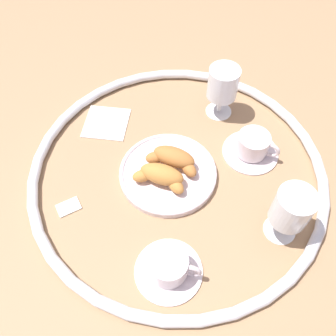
# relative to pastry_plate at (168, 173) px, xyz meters

# --- Properties ---
(ground_plane) EXTENTS (2.20, 2.20, 0.00)m
(ground_plane) POSITION_rel_pastry_plate_xyz_m (-0.02, -0.01, -0.01)
(ground_plane) COLOR #997551
(table_chrome_rim) EXTENTS (0.69, 0.69, 0.02)m
(table_chrome_rim) POSITION_rel_pastry_plate_xyz_m (-0.02, -0.01, 0.00)
(table_chrome_rim) COLOR silver
(table_chrome_rim) RESTS_ON ground_plane
(pastry_plate) EXTENTS (0.23, 0.23, 0.02)m
(pastry_plate) POSITION_rel_pastry_plate_xyz_m (0.00, 0.00, 0.00)
(pastry_plate) COLOR silver
(pastry_plate) RESTS_ON ground_plane
(croissant_large) EXTENTS (0.13, 0.09, 0.04)m
(croissant_large) POSITION_rel_pastry_plate_xyz_m (-0.01, -0.02, 0.03)
(croissant_large) COLOR #AD6B33
(croissant_large) RESTS_ON pastry_plate
(croissant_small) EXTENTS (0.13, 0.08, 0.04)m
(croissant_small) POSITION_rel_pastry_plate_xyz_m (0.01, 0.03, 0.03)
(croissant_small) COLOR #BC7A38
(croissant_small) RESTS_ON pastry_plate
(coffee_cup_near) EXTENTS (0.14, 0.14, 0.06)m
(coffee_cup_near) POSITION_rel_pastry_plate_xyz_m (-0.20, -0.08, 0.02)
(coffee_cup_near) COLOR silver
(coffee_cup_near) RESTS_ON ground_plane
(coffee_cup_far) EXTENTS (0.14, 0.14, 0.06)m
(coffee_cup_far) POSITION_rel_pastry_plate_xyz_m (-0.02, 0.23, 0.02)
(coffee_cup_far) COLOR silver
(coffee_cup_far) RESTS_ON ground_plane
(juice_glass_left) EXTENTS (0.08, 0.08, 0.14)m
(juice_glass_left) POSITION_rel_pastry_plate_xyz_m (-0.25, 0.12, 0.08)
(juice_glass_left) COLOR white
(juice_glass_left) RESTS_ON ground_plane
(juice_glass_right) EXTENTS (0.08, 0.08, 0.14)m
(juice_glass_right) POSITION_rel_pastry_plate_xyz_m (-0.12, -0.22, 0.08)
(juice_glass_right) COLOR white
(juice_glass_right) RESTS_ON ground_plane
(sugar_packet) EXTENTS (0.06, 0.06, 0.01)m
(sugar_packet) POSITION_rel_pastry_plate_xyz_m (0.21, 0.11, -0.01)
(sugar_packet) COLOR white
(sugar_packet) RESTS_ON ground_plane
(folded_napkin) EXTENTS (0.11, 0.11, 0.01)m
(folded_napkin) POSITION_rel_pastry_plate_xyz_m (0.17, -0.15, -0.01)
(folded_napkin) COLOR silver
(folded_napkin) RESTS_ON ground_plane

